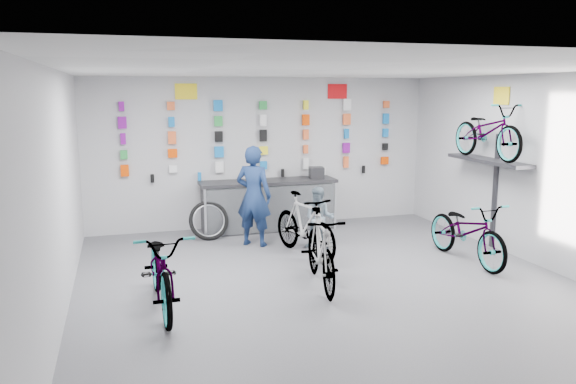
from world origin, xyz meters
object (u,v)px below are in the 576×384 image
object	(u,v)px
bike_left	(161,268)
clerk	(254,196)
bike_center	(321,250)
customer	(319,218)
counter	(269,206)
bike_right	(467,231)
bike_service	(305,225)

from	to	relation	value
bike_left	clerk	size ratio (longest dim) A/B	1.13
bike_center	customer	size ratio (longest dim) A/B	1.64
counter	customer	distance (m)	1.65
counter	bike_right	distance (m)	3.90
bike_center	customer	world-z (taller)	customer
bike_center	bike_right	xyz separation A→B (m)	(2.67, 0.43, -0.03)
bike_center	bike_service	world-z (taller)	bike_center
bike_right	bike_service	size ratio (longest dim) A/B	1.10
bike_right	clerk	bearing A→B (deg)	145.38
bike_right	customer	world-z (taller)	customer
bike_right	bike_center	bearing A→B (deg)	-172.94
counter	bike_left	xyz separation A→B (m)	(-2.34, -3.59, 0.04)
bike_service	clerk	xyz separation A→B (m)	(-0.66, 0.88, 0.37)
counter	bike_left	world-z (taller)	bike_left
bike_right	bike_service	distance (m)	2.63
bike_left	bike_service	bearing A→B (deg)	32.81
bike_center	customer	xyz separation A→B (m)	(0.64, 1.82, 0.01)
counter	bike_right	world-z (taller)	bike_right
bike_left	bike_center	world-z (taller)	bike_center
counter	bike_center	distance (m)	3.40
bike_service	clerk	size ratio (longest dim) A/B	0.98
bike_right	clerk	xyz separation A→B (m)	(-3.06, 1.95, 0.39)
bike_left	bike_center	xyz separation A→B (m)	(2.20, 0.19, 0.01)
bike_center	customer	distance (m)	1.93
bike_right	customer	bearing A→B (deg)	143.37
bike_left	customer	bearing A→B (deg)	33.66
bike_service	bike_right	bearing A→B (deg)	-39.29
bike_service	clerk	world-z (taller)	clerk
bike_center	bike_service	size ratio (longest dim) A/B	1.02
bike_center	customer	bearing A→B (deg)	79.29
bike_left	bike_service	world-z (taller)	bike_left
bike_right	customer	size ratio (longest dim) A/B	1.77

